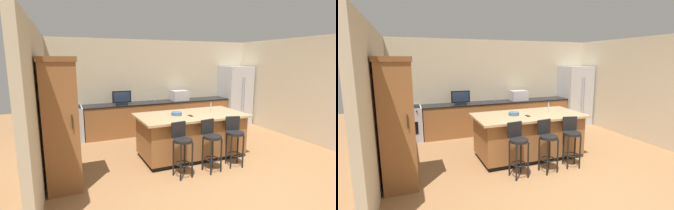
% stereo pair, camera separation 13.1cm
% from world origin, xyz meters
% --- Properties ---
extents(ground_plane, '(16.66, 16.66, 0.00)m').
position_xyz_m(ground_plane, '(0.00, 0.00, 0.00)').
color(ground_plane, '#996B42').
extents(wall_back, '(6.59, 0.12, 2.67)m').
position_xyz_m(wall_back, '(0.00, 4.17, 1.33)').
color(wall_back, beige).
rests_on(wall_back, ground_plane).
extents(wall_left, '(0.12, 4.57, 2.67)m').
position_xyz_m(wall_left, '(-3.10, 2.08, 1.33)').
color(wall_left, beige).
rests_on(wall_left, ground_plane).
extents(wall_right, '(0.12, 4.57, 2.67)m').
position_xyz_m(wall_right, '(3.10, 2.08, 1.33)').
color(wall_right, beige).
rests_on(wall_right, ground_plane).
extents(counter_back, '(4.34, 0.62, 0.89)m').
position_xyz_m(counter_back, '(-0.06, 3.79, 0.45)').
color(counter_back, brown).
rests_on(counter_back, ground_plane).
extents(kitchen_island, '(2.33, 1.21, 0.94)m').
position_xyz_m(kitchen_island, '(-0.17, 1.69, 0.48)').
color(kitchen_island, black).
rests_on(kitchen_island, ground_plane).
extents(refrigerator, '(0.88, 0.77, 1.89)m').
position_xyz_m(refrigerator, '(2.55, 3.72, 0.94)').
color(refrigerator, '#B7BABF').
rests_on(refrigerator, ground_plane).
extents(range_oven, '(0.75, 0.63, 0.91)m').
position_xyz_m(range_oven, '(-2.61, 3.78, 0.45)').
color(range_oven, '#B7BABF').
rests_on(range_oven, ground_plane).
extents(cabinet_tower, '(0.55, 0.63, 2.14)m').
position_xyz_m(cabinet_tower, '(-2.74, 1.22, 1.11)').
color(cabinet_tower, brown).
rests_on(cabinet_tower, ground_plane).
extents(microwave, '(0.48, 0.36, 0.29)m').
position_xyz_m(microwave, '(0.55, 3.79, 1.04)').
color(microwave, '#B7BABF').
rests_on(microwave, counter_back).
extents(tv_monitor, '(0.51, 0.16, 0.37)m').
position_xyz_m(tv_monitor, '(-1.21, 3.73, 1.06)').
color(tv_monitor, black).
rests_on(tv_monitor, counter_back).
extents(sink_faucet_back, '(0.02, 0.02, 0.24)m').
position_xyz_m(sink_faucet_back, '(-0.20, 3.89, 1.01)').
color(sink_faucet_back, '#B2B2B7').
rests_on(sink_faucet_back, counter_back).
extents(sink_faucet_island, '(0.02, 0.02, 0.22)m').
position_xyz_m(sink_faucet_island, '(0.32, 1.69, 1.05)').
color(sink_faucet_island, '#B2B2B7').
rests_on(sink_faucet_island, kitchen_island).
extents(bar_stool_left, '(0.34, 0.36, 0.99)m').
position_xyz_m(bar_stool_left, '(-0.78, 0.87, 0.59)').
color(bar_stool_left, black).
rests_on(bar_stool_left, ground_plane).
extents(bar_stool_center, '(0.34, 0.36, 0.98)m').
position_xyz_m(bar_stool_center, '(-0.17, 0.87, 0.59)').
color(bar_stool_center, black).
rests_on(bar_stool_center, ground_plane).
extents(bar_stool_right, '(0.35, 0.37, 0.98)m').
position_xyz_m(bar_stool_right, '(0.39, 0.91, 0.59)').
color(bar_stool_right, black).
rests_on(bar_stool_right, ground_plane).
extents(fruit_bowl, '(0.22, 0.22, 0.07)m').
position_xyz_m(fruit_bowl, '(-0.50, 1.71, 0.97)').
color(fruit_bowl, '#3F668C').
rests_on(fruit_bowl, kitchen_island).
extents(cell_phone, '(0.07, 0.15, 0.01)m').
position_xyz_m(cell_phone, '(-0.26, 1.54, 0.94)').
color(cell_phone, black).
rests_on(cell_phone, kitchen_island).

